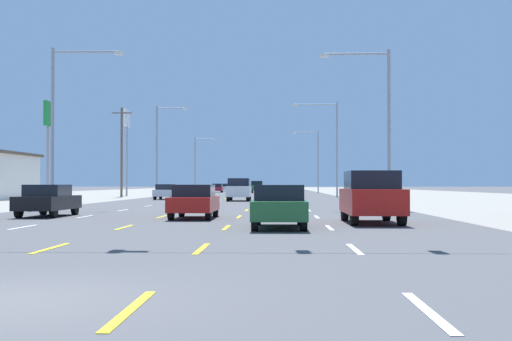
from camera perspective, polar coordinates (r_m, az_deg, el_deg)
ground_plane at (r=74.59m, az=-0.86°, el=-2.28°), size 572.00×572.00×0.00m
lot_apron_left at (r=79.68m, az=-18.95°, el=-2.14°), size 28.00×440.00×0.01m
lot_apron_right at (r=77.48m, az=17.77°, el=-2.18°), size 28.00×440.00×0.01m
lane_markings at (r=113.06m, az=0.06°, el=-1.89°), size 10.64×227.60×0.01m
signal_span_wire at (r=19.57m, az=-7.51°, el=10.61°), size 26.81×0.53×9.43m
sedan_inner_right_nearest at (r=22.90m, az=1.95°, el=-2.98°), size 1.80×4.50×1.46m
suv_far_right_near at (r=26.06m, az=9.68°, el=-2.14°), size 1.98×4.90×1.98m
sedan_center_turn_mid at (r=29.34m, az=-5.22°, el=-2.57°), size 1.80×4.50×1.46m
sedan_far_left_midfar at (r=32.46m, az=-17.11°, el=-2.39°), size 1.80×4.50×1.46m
suv_center_turn_far at (r=59.42m, az=-1.43°, el=-1.58°), size 1.98×4.90×1.98m
sedan_far_left_farther at (r=65.13m, az=-7.61°, el=-1.77°), size 1.80×4.50×1.46m
suv_center_turn_farthest at (r=111.78m, az=0.08°, el=-1.37°), size 1.98×4.90×1.98m
hatchback_far_left_distant_a at (r=116.57m, az=-3.26°, el=-1.48°), size 1.72×3.90×1.54m
hatchback_far_left_distant_b at (r=135.17m, az=-2.62°, el=-1.43°), size 1.72×3.90×1.54m
pole_sign_left_row_1 at (r=62.17m, az=-17.12°, el=3.54°), size 0.24×1.70×8.75m
pole_sign_left_row_2 at (r=84.02m, az=-10.82°, el=3.53°), size 0.24×2.64×10.60m
streetlight_left_row_0 at (r=42.79m, az=-16.18°, el=4.53°), size 4.41×0.26×9.76m
streetlight_right_row_0 at (r=41.17m, az=10.54°, el=4.53°), size 4.21×0.26×9.53m
streetlight_left_row_1 at (r=77.11m, az=-8.14°, el=2.13°), size 3.54×0.26×10.32m
streetlight_right_row_1 at (r=76.22m, az=6.44°, el=2.44°), size 5.11×0.26×10.66m
streetlight_left_row_2 at (r=112.01m, az=-5.00°, el=0.81°), size 3.46×0.26×9.20m
streetlight_right_row_2 at (r=111.41m, az=5.04°, el=1.14°), size 4.26×0.26×10.21m
utility_pole_left_row_1 at (r=76.98m, az=-11.25°, el=1.66°), size 2.20×0.26×10.03m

